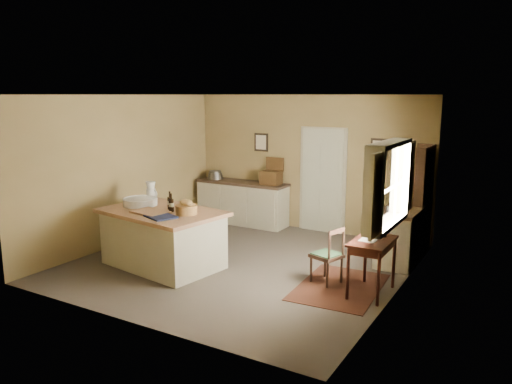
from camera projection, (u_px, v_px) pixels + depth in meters
ground at (242, 263)px, 8.12m from camera, size 5.00×5.00×0.00m
wall_back at (307, 163)px, 9.99m from camera, size 5.00×0.10×2.70m
wall_front at (127, 214)px, 5.75m from camera, size 5.00×0.10×2.70m
wall_left at (125, 170)px, 9.10m from camera, size 0.10×5.00×2.70m
wall_right at (401, 198)px, 6.63m from camera, size 0.10×5.00×2.70m
ceiling at (241, 95)px, 7.61m from camera, size 5.00×5.00×0.00m
door at (322, 179)px, 9.84m from camera, size 0.97×0.06×2.11m
framed_prints at (316, 145)px, 9.80m from camera, size 2.82×0.02×0.38m
window at (392, 185)px, 6.46m from camera, size 0.25×1.99×1.12m
work_island at (163, 236)px, 7.93m from camera, size 2.07×1.51×1.20m
sideboard at (243, 201)px, 10.56m from camera, size 2.00×0.57×1.18m
rug at (339, 287)px, 7.11m from camera, size 1.20×1.66×0.01m
writing_desk at (372, 247)px, 6.76m from camera, size 0.49×0.81×0.82m
desk_chair at (327, 256)px, 7.21m from camera, size 0.48×0.48×0.82m
right_cabinet at (400, 236)px, 8.05m from camera, size 0.59×1.06×0.99m
shelving_unit at (421, 200)px, 8.48m from camera, size 0.32×0.84×1.86m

